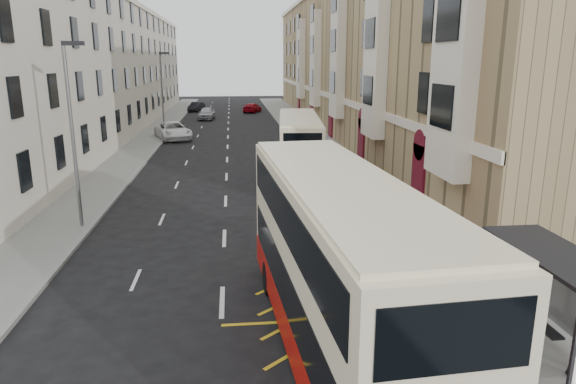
{
  "coord_description": "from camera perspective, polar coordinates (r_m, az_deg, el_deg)",
  "views": [
    {
      "loc": [
        0.47,
        -10.89,
        7.37
      ],
      "look_at": [
        2.51,
        7.87,
        2.51
      ],
      "focal_mm": 32.0,
      "sensor_mm": 36.0,
      "label": 1
    }
  ],
  "objects": [
    {
      "name": "car_red",
      "position": [
        75.77,
        -4.0,
        9.32
      ],
      "size": [
        3.23,
        4.88,
        1.31
      ],
      "primitive_type": "imported",
      "rotation": [
        0.0,
        0.0,
        2.81
      ],
      "color": "#9B0310",
      "rests_on": "ground"
    },
    {
      "name": "terrace_right",
      "position": [
        58.08,
        8.44,
        14.44
      ],
      "size": [
        10.75,
        79.0,
        15.25
      ],
      "color": "tan",
      "rests_on": "ground"
    },
    {
      "name": "pavement_right",
      "position": [
        42.21,
        4.18,
        4.45
      ],
      "size": [
        4.0,
        120.0,
        0.15
      ],
      "primitive_type": "cube",
      "color": "slate",
      "rests_on": "ground"
    },
    {
      "name": "kerb_right",
      "position": [
        41.9,
        1.48,
        4.41
      ],
      "size": [
        0.25,
        120.0,
        0.15
      ],
      "primitive_type": "cube",
      "color": "gray",
      "rests_on": "ground"
    },
    {
      "name": "kerb_left",
      "position": [
        42.04,
        -14.99,
        3.95
      ],
      "size": [
        0.25,
        120.0,
        0.15
      ],
      "primitive_type": "cube",
      "color": "gray",
      "rests_on": "ground"
    },
    {
      "name": "road_markings",
      "position": [
        56.38,
        -6.67,
        6.83
      ],
      "size": [
        10.0,
        110.0,
        0.01
      ],
      "primitive_type": null,
      "color": "silver",
      "rests_on": "ground"
    },
    {
      "name": "car_silver",
      "position": [
        67.08,
        -9.04,
        8.62
      ],
      "size": [
        2.23,
        4.73,
        1.57
      ],
      "primitive_type": "imported",
      "rotation": [
        0.0,
        0.0,
        -0.08
      ],
      "color": "#9D9FA4",
      "rests_on": "ground"
    },
    {
      "name": "terrace_left",
      "position": [
        58.09,
        -20.57,
        12.71
      ],
      "size": [
        9.18,
        79.0,
        13.25
      ],
      "color": "beige",
      "rests_on": "ground"
    },
    {
      "name": "car_dark",
      "position": [
        78.32,
        -10.13,
        9.31
      ],
      "size": [
        2.5,
        4.34,
        1.35
      ],
      "primitive_type": "imported",
      "rotation": [
        0.0,
        0.0,
        -0.28
      ],
      "color": "black",
      "rests_on": "ground"
    },
    {
      "name": "guard_railing",
      "position": [
        18.78,
        12.21,
        -6.19
      ],
      "size": [
        0.06,
        6.56,
        1.01
      ],
      "color": "red",
      "rests_on": "pavement_right"
    },
    {
      "name": "pedestrian_far",
      "position": [
        17.11,
        18.87,
        -8.1
      ],
      "size": [
        1.1,
        0.62,
        1.78
      ],
      "primitive_type": "imported",
      "rotation": [
        0.0,
        0.0,
        2.96
      ],
      "color": "black",
      "rests_on": "pavement_right"
    },
    {
      "name": "pavement_left",
      "position": [
        42.3,
        -17.0,
        3.87
      ],
      "size": [
        3.0,
        120.0,
        0.15
      ],
      "primitive_type": "cube",
      "color": "slate",
      "rests_on": "ground"
    },
    {
      "name": "double_decker_rear",
      "position": [
        31.58,
        1.24,
        4.81
      ],
      "size": [
        3.33,
        10.48,
        4.11
      ],
      "rotation": [
        0.0,
        0.0,
        -0.1
      ],
      "color": "#FFEEC1",
      "rests_on": "ground"
    },
    {
      "name": "white_van",
      "position": [
        50.68,
        -12.65,
        6.67
      ],
      "size": [
        4.4,
        6.47,
        1.65
      ],
      "primitive_type": "imported",
      "rotation": [
        0.0,
        0.0,
        0.31
      ],
      "color": "white",
      "rests_on": "ground"
    },
    {
      "name": "pedestrian_near",
      "position": [
        13.89,
        21.59,
        -13.48
      ],
      "size": [
        0.83,
        0.73,
        1.9
      ],
      "primitive_type": "imported",
      "rotation": [
        0.0,
        0.0,
        3.64
      ],
      "color": "black",
      "rests_on": "pavement_right"
    },
    {
      "name": "street_lamp_near",
      "position": [
        24.04,
        -22.8,
        6.79
      ],
      "size": [
        0.93,
        0.18,
        8.0
      ],
      "color": "slate",
      "rests_on": "pavement_left"
    },
    {
      "name": "double_decker_front",
      "position": [
        12.95,
        5.45,
        -8.25
      ],
      "size": [
        3.46,
        11.9,
        4.69
      ],
      "rotation": [
        0.0,
        0.0,
        0.07
      ],
      "color": "#FFEEC1",
      "rests_on": "ground"
    },
    {
      "name": "street_lamp_far",
      "position": [
        53.4,
        -13.79,
        11.1
      ],
      "size": [
        0.93,
        0.18,
        8.0
      ],
      "color": "slate",
      "rests_on": "pavement_left"
    },
    {
      "name": "bus_shelter",
      "position": [
        14.13,
        28.68,
        -9.17
      ],
      "size": [
        1.65,
        4.25,
        2.7
      ],
      "color": "black",
      "rests_on": "pavement_right"
    },
    {
      "name": "ground",
      "position": [
        13.16,
        -7.63,
        -19.76
      ],
      "size": [
        200.0,
        200.0,
        0.0
      ],
      "primitive_type": "plane",
      "color": "black",
      "rests_on": "ground"
    }
  ]
}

